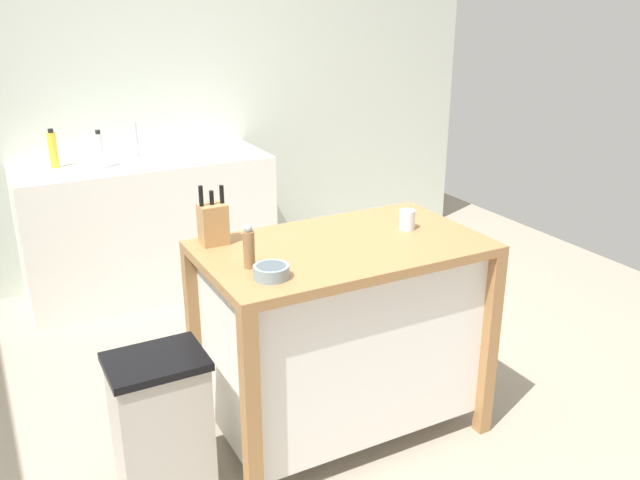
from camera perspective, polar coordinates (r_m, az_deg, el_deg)
The scene contains 12 objects.
ground_plane at distance 3.26m, azimuth -2.94°, elevation -15.17°, with size 6.03×6.03×0.00m, color gray.
wall_back at distance 4.71m, azimuth -14.61°, elevation 12.49°, with size 5.03×0.10×2.60m, color silver.
kitchen_island at distance 2.96m, azimuth 1.83°, elevation -7.55°, with size 1.18×0.70×0.91m.
knife_block at distance 2.80m, azimuth -9.04°, elevation 1.42°, with size 0.11×0.09×0.25m.
bowl_ceramic_small at distance 2.46m, azimuth -4.15°, elevation -2.66°, with size 0.13×0.13×0.05m.
drinking_cup at distance 2.98m, azimuth 7.38°, elevation 1.71°, with size 0.07×0.07×0.09m.
pepper_grinder at distance 2.54m, azimuth -6.03°, elevation -0.63°, with size 0.04×0.04×0.17m.
trash_bin at distance 2.74m, azimuth -13.22°, elevation -15.34°, with size 0.36×0.28×0.63m.
sink_counter at distance 4.53m, azimuth -14.25°, elevation 1.10°, with size 1.57×0.60×0.89m.
sink_faucet at distance 4.52m, azimuth -15.31°, elevation 8.22°, with size 0.02×0.02×0.22m.
bottle_dish_soap at distance 4.38m, azimuth -21.65°, elevation 7.13°, with size 0.05×0.05×0.24m.
bottle_hand_soap at distance 4.27m, azimuth -18.13°, elevation 7.22°, with size 0.05×0.05×0.23m.
Camera 1 is at (-1.10, -2.41, 1.90)m, focal length 37.82 mm.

